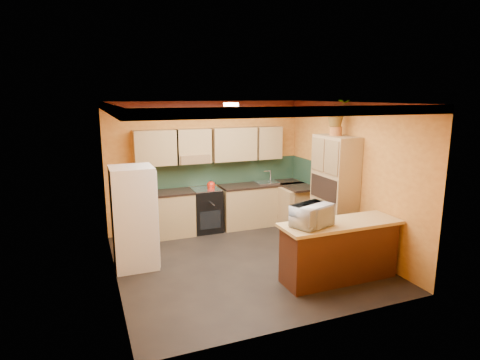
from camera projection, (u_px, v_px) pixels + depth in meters
name	position (u px, v px, depth m)	size (l,w,h in m)	color
room_shell	(239.00, 139.00, 6.76)	(4.24, 4.24, 2.72)	black
base_cabinets_back	(234.00, 208.00, 8.65)	(3.65, 0.60, 0.88)	tan
countertop_back	(234.00, 187.00, 8.56)	(3.65, 0.62, 0.04)	black
stove	(206.00, 210.00, 8.42)	(0.58, 0.58, 0.91)	black
kettle	(211.00, 185.00, 8.30)	(0.17, 0.17, 0.18)	#AD1C0B
sink	(267.00, 182.00, 8.83)	(0.48, 0.40, 0.03)	silver
base_cabinets_right	(299.00, 208.00, 8.64)	(0.60, 0.80, 0.88)	tan
countertop_right	(300.00, 187.00, 8.54)	(0.62, 0.80, 0.04)	black
fridge	(134.00, 218.00, 6.57)	(0.68, 0.66, 1.70)	silver
pantry	(334.00, 192.00, 7.45)	(0.48, 0.90, 2.10)	tan
fern_pot	(336.00, 131.00, 7.26)	(0.22, 0.22, 0.16)	#9D5626
fern	(337.00, 113.00, 7.19)	(0.44, 0.38, 0.48)	tan
breakfast_bar	(339.00, 252.00, 6.19)	(1.80, 0.55, 0.88)	#431F0F
bar_top	(341.00, 224.00, 6.09)	(1.90, 0.65, 0.05)	tan
microwave	(312.00, 215.00, 5.87)	(0.59, 0.40, 0.33)	silver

